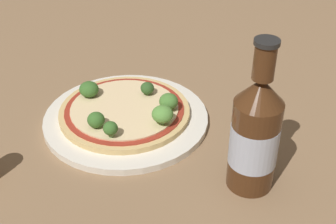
# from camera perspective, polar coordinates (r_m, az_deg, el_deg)

# --- Properties ---
(ground_plane) EXTENTS (3.00, 3.00, 0.00)m
(ground_plane) POSITION_cam_1_polar(r_m,az_deg,el_deg) (0.82, -5.10, -1.13)
(ground_plane) COLOR #846647
(plate) EXTENTS (0.29, 0.29, 0.01)m
(plate) POSITION_cam_1_polar(r_m,az_deg,el_deg) (0.82, -5.52, -0.69)
(plate) COLOR silver
(plate) RESTS_ON ground_plane
(pizza) EXTENTS (0.23, 0.23, 0.01)m
(pizza) POSITION_cam_1_polar(r_m,az_deg,el_deg) (0.82, -5.60, 0.08)
(pizza) COLOR tan
(pizza) RESTS_ON plate
(broccoli_floret_0) EXTENTS (0.02, 0.02, 0.03)m
(broccoli_floret_0) POSITION_cam_1_polar(r_m,az_deg,el_deg) (0.74, -7.03, -2.01)
(broccoli_floret_0) COLOR #6B8E51
(broccoli_floret_0) RESTS_ON pizza
(broccoli_floret_1) EXTENTS (0.03, 0.03, 0.03)m
(broccoli_floret_1) POSITION_cam_1_polar(r_m,az_deg,el_deg) (0.76, -8.77, -0.96)
(broccoli_floret_1) COLOR #6B8E51
(broccoli_floret_1) RESTS_ON pizza
(broccoli_floret_2) EXTENTS (0.02, 0.02, 0.02)m
(broccoli_floret_2) POSITION_cam_1_polar(r_m,az_deg,el_deg) (0.84, -2.54, 2.92)
(broccoli_floret_2) COLOR #6B8E51
(broccoli_floret_2) RESTS_ON pizza
(broccoli_floret_3) EXTENTS (0.04, 0.04, 0.03)m
(broccoli_floret_3) POSITION_cam_1_polar(r_m,az_deg,el_deg) (0.76, -0.68, -0.27)
(broccoli_floret_3) COLOR #6B8E51
(broccoli_floret_3) RESTS_ON pizza
(broccoli_floret_4) EXTENTS (0.03, 0.03, 0.03)m
(broccoli_floret_4) POSITION_cam_1_polar(r_m,az_deg,el_deg) (0.85, -9.61, 2.76)
(broccoli_floret_4) COLOR #6B8E51
(broccoli_floret_4) RESTS_ON pizza
(broccoli_floret_5) EXTENTS (0.03, 0.03, 0.03)m
(broccoli_floret_5) POSITION_cam_1_polar(r_m,az_deg,el_deg) (0.80, 0.07, 1.29)
(broccoli_floret_5) COLOR #6B8E51
(broccoli_floret_5) RESTS_ON pizza
(beer_bottle) EXTENTS (0.07, 0.07, 0.23)m
(beer_bottle) POSITION_cam_1_polar(r_m,az_deg,el_deg) (0.65, 10.56, -2.68)
(beer_bottle) COLOR #472814
(beer_bottle) RESTS_ON ground_plane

